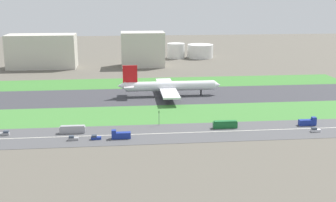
{
  "coord_description": "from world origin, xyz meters",
  "views": [
    {
      "loc": [
        -19.24,
        -254.39,
        62.08
      ],
      "look_at": [
        3.51,
        -36.5,
        6.0
      ],
      "focal_mm": 44.66,
      "sensor_mm": 36.0,
      "label": 1
    }
  ],
  "objects_px": {
    "bus_1": "(73,129)",
    "car_2": "(73,138)",
    "hangar_building": "(143,49)",
    "fuel_tank_east": "(200,51)",
    "airliner": "(168,86)",
    "terminal_building": "(42,51)",
    "fuel_tank_centre": "(176,51)",
    "traffic_light": "(159,117)",
    "fuel_tank_west": "(147,52)",
    "car_3": "(315,130)",
    "truck_0": "(121,135)",
    "bus_0": "(225,124)",
    "truck_1": "(308,122)",
    "car_1": "(5,133)",
    "car_0": "(96,138)"
  },
  "relations": [
    {
      "from": "bus_1",
      "to": "bus_0",
      "type": "distance_m",
      "value": 71.7
    },
    {
      "from": "airliner",
      "to": "fuel_tank_west",
      "type": "distance_m",
      "value": 159.04
    },
    {
      "from": "bus_1",
      "to": "car_2",
      "type": "xyz_separation_m",
      "value": [
        1.28,
        -10.0,
        -0.9
      ]
    },
    {
      "from": "airliner",
      "to": "fuel_tank_east",
      "type": "distance_m",
      "value": 166.5
    },
    {
      "from": "car_1",
      "to": "hangar_building",
      "type": "relative_size",
      "value": 0.12
    },
    {
      "from": "car_2",
      "to": "fuel_tank_centre",
      "type": "xyz_separation_m",
      "value": [
        74.58,
        237.0,
        6.47
      ]
    },
    {
      "from": "airliner",
      "to": "truck_0",
      "type": "height_order",
      "value": "airliner"
    },
    {
      "from": "car_1",
      "to": "car_0",
      "type": "bearing_deg",
      "value": -13.59
    },
    {
      "from": "truck_1",
      "to": "car_3",
      "type": "height_order",
      "value": "truck_1"
    },
    {
      "from": "terminal_building",
      "to": "fuel_tank_centre",
      "type": "height_order",
      "value": "terminal_building"
    },
    {
      "from": "truck_1",
      "to": "fuel_tank_east",
      "type": "xyz_separation_m",
      "value": [
        -12.35,
        227.0,
        4.98
      ]
    },
    {
      "from": "hangar_building",
      "to": "airliner",
      "type": "bearing_deg",
      "value": -84.82
    },
    {
      "from": "bus_1",
      "to": "fuel_tank_east",
      "type": "bearing_deg",
      "value": 66.12
    },
    {
      "from": "car_3",
      "to": "fuel_tank_east",
      "type": "height_order",
      "value": "fuel_tank_east"
    },
    {
      "from": "car_3",
      "to": "fuel_tank_centre",
      "type": "xyz_separation_m",
      "value": [
        -36.14,
        237.0,
        6.47
      ]
    },
    {
      "from": "truck_0",
      "to": "traffic_light",
      "type": "bearing_deg",
      "value": -135.93
    },
    {
      "from": "bus_1",
      "to": "car_2",
      "type": "distance_m",
      "value": 10.12
    },
    {
      "from": "hangar_building",
      "to": "car_0",
      "type": "bearing_deg",
      "value": -98.79
    },
    {
      "from": "truck_1",
      "to": "fuel_tank_centre",
      "type": "bearing_deg",
      "value": 99.25
    },
    {
      "from": "car_0",
      "to": "terminal_building",
      "type": "relative_size",
      "value": 0.08
    },
    {
      "from": "car_1",
      "to": "car_0",
      "type": "xyz_separation_m",
      "value": [
        41.35,
        -10.0,
        0.0
      ]
    },
    {
      "from": "traffic_light",
      "to": "hangar_building",
      "type": "xyz_separation_m",
      "value": [
        0.12,
        174.01,
        10.77
      ]
    },
    {
      "from": "car_3",
      "to": "fuel_tank_west",
      "type": "bearing_deg",
      "value": -74.74
    },
    {
      "from": "car_2",
      "to": "fuel_tank_west",
      "type": "distance_m",
      "value": 241.49
    },
    {
      "from": "terminal_building",
      "to": "car_2",
      "type": "bearing_deg",
      "value": -76.17
    },
    {
      "from": "truck_1",
      "to": "hangar_building",
      "type": "bearing_deg",
      "value": 111.61
    },
    {
      "from": "car_1",
      "to": "terminal_building",
      "type": "distance_m",
      "value": 183.18
    },
    {
      "from": "airliner",
      "to": "car_2",
      "type": "distance_m",
      "value": 92.7
    },
    {
      "from": "airliner",
      "to": "fuel_tank_centre",
      "type": "height_order",
      "value": "airliner"
    },
    {
      "from": "traffic_light",
      "to": "fuel_tank_west",
      "type": "bearing_deg",
      "value": 88.25
    },
    {
      "from": "bus_1",
      "to": "bus_0",
      "type": "bearing_deg",
      "value": 0.0
    },
    {
      "from": "car_2",
      "to": "traffic_light",
      "type": "distance_m",
      "value": 43.42
    },
    {
      "from": "fuel_tank_west",
      "to": "bus_1",
      "type": "bearing_deg",
      "value": -101.78
    },
    {
      "from": "car_1",
      "to": "hangar_building",
      "type": "distance_m",
      "value": 195.88
    },
    {
      "from": "bus_0",
      "to": "fuel_tank_centre",
      "type": "xyz_separation_m",
      "value": [
        4.16,
        227.0,
        5.57
      ]
    },
    {
      "from": "truck_1",
      "to": "airliner",
      "type": "bearing_deg",
      "value": 132.24
    },
    {
      "from": "car_0",
      "to": "terminal_building",
      "type": "xyz_separation_m",
      "value": [
        -57.08,
        192.0,
        13.53
      ]
    },
    {
      "from": "fuel_tank_centre",
      "to": "fuel_tank_east",
      "type": "xyz_separation_m",
      "value": [
        24.64,
        0.0,
        -0.73
      ]
    },
    {
      "from": "truck_0",
      "to": "traffic_light",
      "type": "xyz_separation_m",
      "value": [
        18.59,
        17.99,
        2.62
      ]
    },
    {
      "from": "airliner",
      "to": "truck_0",
      "type": "bearing_deg",
      "value": -110.42
    },
    {
      "from": "car_1",
      "to": "terminal_building",
      "type": "xyz_separation_m",
      "value": [
        -15.73,
        182.0,
        13.53
      ]
    },
    {
      "from": "car_0",
      "to": "bus_0",
      "type": "bearing_deg",
      "value": -170.63
    },
    {
      "from": "traffic_light",
      "to": "truck_0",
      "type": "bearing_deg",
      "value": -135.93
    },
    {
      "from": "airliner",
      "to": "car_3",
      "type": "height_order",
      "value": "airliner"
    },
    {
      "from": "car_1",
      "to": "truck_0",
      "type": "bearing_deg",
      "value": -10.82
    },
    {
      "from": "hangar_building",
      "to": "fuel_tank_east",
      "type": "xyz_separation_m",
      "value": [
        59.73,
        45.0,
        -8.4
      ]
    },
    {
      "from": "hangar_building",
      "to": "fuel_tank_east",
      "type": "height_order",
      "value": "hangar_building"
    },
    {
      "from": "car_1",
      "to": "fuel_tank_centre",
      "type": "bearing_deg",
      "value": 64.94
    },
    {
      "from": "car_2",
      "to": "traffic_light",
      "type": "bearing_deg",
      "value": -155.44
    },
    {
      "from": "car_3",
      "to": "terminal_building",
      "type": "bearing_deg",
      "value": -50.55
    }
  ]
}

